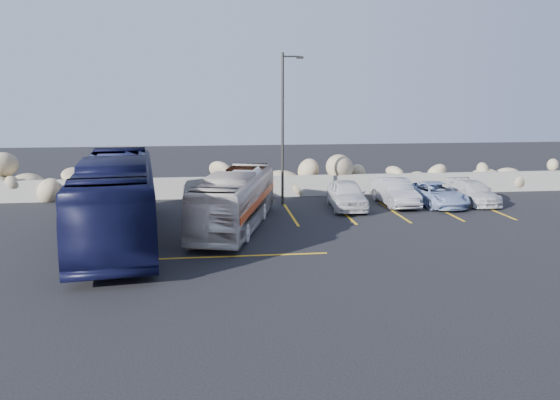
{
  "coord_description": "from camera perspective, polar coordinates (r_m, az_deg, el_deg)",
  "views": [
    {
      "loc": [
        -1.16,
        -19.21,
        5.88
      ],
      "look_at": [
        1.69,
        4.0,
        1.34
      ],
      "focal_mm": 35.0,
      "sensor_mm": 36.0,
      "label": 1
    }
  ],
  "objects": [
    {
      "name": "ground",
      "position": [
        20.13,
        -3.4,
        -6.02
      ],
      "size": [
        90.0,
        90.0,
        0.0
      ],
      "primitive_type": "plane",
      "color": "black",
      "rests_on": "ground"
    },
    {
      "name": "car_d",
      "position": [
        30.43,
        16.0,
        0.6
      ],
      "size": [
        2.44,
        4.61,
        1.24
      ],
      "primitive_type": "imported",
      "rotation": [
        0.0,
        0.0,
        0.09
      ],
      "color": "#90A5CC",
      "rests_on": "ground"
    },
    {
      "name": "vintage_bus",
      "position": [
        24.28,
        -4.7,
        -0.01
      ],
      "size": [
        4.34,
        9.29,
        2.52
      ],
      "primitive_type": "imported",
      "rotation": [
        0.0,
        0.0,
        -0.26
      ],
      "color": "beige",
      "rests_on": "ground"
    },
    {
      "name": "lamppost",
      "position": [
        29.0,
        0.38,
        7.86
      ],
      "size": [
        1.14,
        0.18,
        8.0
      ],
      "color": "#2B2A26",
      "rests_on": "ground"
    },
    {
      "name": "car_a",
      "position": [
        28.69,
        6.99,
        0.59
      ],
      "size": [
        2.06,
        4.46,
        1.48
      ],
      "primitive_type": "imported",
      "rotation": [
        0.0,
        0.0,
        -0.07
      ],
      "color": "silver",
      "rests_on": "ground"
    },
    {
      "name": "riprap_pile",
      "position": [
        32.75,
        -4.9,
        2.91
      ],
      "size": [
        54.0,
        2.8,
        2.6
      ],
      "primitive_type": null,
      "color": "tan",
      "rests_on": "ground"
    },
    {
      "name": "parking_lines",
      "position": [
        26.12,
        6.03,
        -2.07
      ],
      "size": [
        18.16,
        9.36,
        0.01
      ],
      "color": "gold",
      "rests_on": "ground"
    },
    {
      "name": "seawall",
      "position": [
        31.68,
        -4.8,
        1.36
      ],
      "size": [
        60.0,
        0.4,
        1.2
      ],
      "primitive_type": "cube",
      "color": "gray",
      "rests_on": "ground"
    },
    {
      "name": "tour_coach",
      "position": [
        23.05,
        -16.68,
        0.11
      ],
      "size": [
        4.36,
        12.55,
        3.42
      ],
      "primitive_type": "imported",
      "rotation": [
        0.0,
        0.0,
        0.12
      ],
      "color": "black",
      "rests_on": "ground"
    },
    {
      "name": "car_b",
      "position": [
        29.96,
        11.92,
        0.8
      ],
      "size": [
        1.57,
        4.3,
        1.41
      ],
      "primitive_type": "imported",
      "rotation": [
        0.0,
        0.0,
        0.02
      ],
      "color": "#A0A1A5",
      "rests_on": "ground"
    },
    {
      "name": "car_c",
      "position": [
        31.66,
        19.55,
        0.74
      ],
      "size": [
        1.73,
        4.14,
        1.19
      ],
      "primitive_type": "imported",
      "rotation": [
        0.0,
        0.0,
        0.02
      ],
      "color": "silver",
      "rests_on": "ground"
    }
  ]
}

